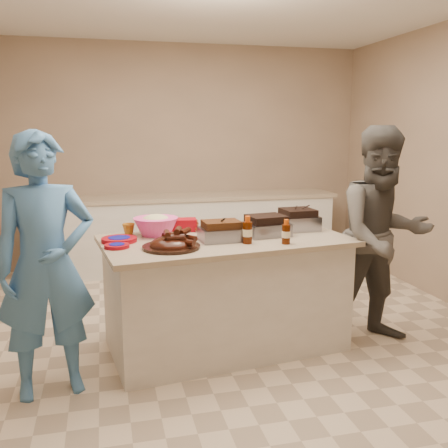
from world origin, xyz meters
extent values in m
cube|color=#47230F|center=(-0.16, -0.18, 0.87)|extent=(0.33, 0.25, 0.10)
cube|color=black|center=(0.22, -0.08, 0.87)|extent=(0.36, 0.32, 0.10)
cube|color=gray|center=(0.55, 0.08, 0.87)|extent=(0.31, 0.31, 0.12)
cylinder|color=silver|center=(-0.17, 0.24, 0.87)|extent=(0.31, 0.31, 0.05)
cube|color=orange|center=(0.48, 0.36, 0.87)|extent=(0.34, 0.29, 0.08)
cylinder|color=#3A1202|center=(0.00, -0.31, 0.87)|extent=(0.08, 0.08, 0.20)
cylinder|color=#3A1202|center=(0.27, -0.39, 0.87)|extent=(0.07, 0.07, 0.18)
cylinder|color=yellow|center=(-0.21, 0.12, 0.87)|extent=(0.05, 0.05, 0.12)
imported|color=silver|center=(-0.12, 0.10, 0.87)|extent=(0.13, 0.06, 0.13)
cylinder|color=maroon|center=(-0.90, -0.04, 0.87)|extent=(0.29, 0.29, 0.03)
cylinder|color=maroon|center=(-0.92, -0.23, 0.87)|extent=(0.20, 0.20, 0.02)
imported|color=#AD6715|center=(-0.81, 0.19, 0.87)|extent=(0.11, 0.10, 0.10)
cube|color=maroon|center=(-0.37, 0.25, 0.87)|extent=(0.21, 0.17, 0.10)
imported|color=#467FBC|center=(-1.37, -0.51, 0.00)|extent=(0.94, 1.77, 0.40)
imported|color=#53504A|center=(1.11, -0.28, 0.00)|extent=(0.86, 1.73, 0.65)
camera|label=1|loc=(-1.00, -3.69, 1.68)|focal=40.00mm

